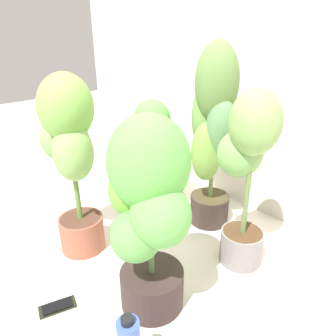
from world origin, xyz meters
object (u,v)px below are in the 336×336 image
potted_plant_front_right (148,205)px  potted_plant_back_left (152,154)px  potted_plant_back_right (247,166)px  potted_plant_front_left (70,149)px  cell_phone (57,306)px  potted_plant_back_center (213,128)px

potted_plant_front_right → potted_plant_back_left: size_ratio=1.17×
potted_plant_back_right → potted_plant_front_right: bearing=-98.7°
potted_plant_front_left → potted_plant_front_right: (0.52, 0.02, -0.07)m
cell_phone → potted_plant_front_right: bearing=-112.5°
potted_plant_back_center → cell_phone: 1.08m
potted_plant_back_right → potted_plant_back_center: bearing=155.6°
potted_plant_back_right → potted_plant_front_left: size_ratio=0.95×
potted_plant_front_left → potted_plant_front_right: bearing=1.7°
potted_plant_back_right → potted_plant_back_left: bearing=179.1°
potted_plant_back_center → potted_plant_front_left: size_ratio=1.13×
potted_plant_back_center → potted_plant_front_right: potted_plant_back_center is taller
potted_plant_front_left → potted_plant_back_center: bearing=66.0°
potted_plant_back_center → potted_plant_front_left: potted_plant_back_center is taller
cell_phone → potted_plant_front_left: bearing=-27.5°
potted_plant_front_left → potted_plant_back_right: bearing=40.2°
potted_plant_back_right → cell_phone: potted_plant_back_right is taller
potted_plant_back_center → potted_plant_back_left: size_ratio=1.46×
potted_plant_back_center → cell_phone: size_ratio=6.26×
potted_plant_back_right → potted_plant_front_right: potted_plant_back_right is taller
potted_plant_front_left → potted_plant_back_left: bearing=94.7°
potted_plant_back_left → cell_phone: potted_plant_back_left is taller
potted_plant_back_right → potted_plant_back_left: potted_plant_back_right is taller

